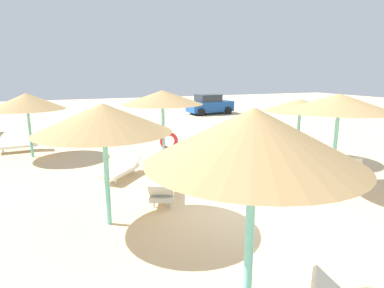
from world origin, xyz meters
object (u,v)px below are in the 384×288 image
Objects in this scene: parasol_4 at (103,118)px; lounger_4 at (163,190)px; lounger_7 at (278,166)px; bench_0 at (56,133)px; parasol_0 at (254,136)px; lounger_2 at (121,169)px; lounger_1 at (253,150)px; parasol_1 at (300,105)px; lounger_5 at (21,145)px; parasol_3 at (339,103)px; parasol_5 at (27,101)px; lounger_3 at (346,164)px; parked_car at (210,105)px; parasol_2 at (163,98)px.

lounger_4 is (1.64, 0.91, -2.26)m from parasol_4.
lounger_4 reaches higher than lounger_7.
parasol_0 is at bearing -80.71° from bench_0.
parasol_4 reaches higher than lounger_2.
lounger_2 is 2.66m from lounger_4.
lounger_7 is at bearing 9.77° from lounger_4.
bench_0 is at bearing 137.43° from lounger_1.
parasol_1 is 1.51× the size of lounger_5.
lounger_2 is at bearing 176.15° from parasol_1.
parasol_1 is 12.76m from bench_0.
parasol_3 is 7.30m from lounger_2.
lounger_5 is at bearing 113.21° from parasol_5.
lounger_5 is (-9.41, 9.38, -2.40)m from parasol_3.
parasol_0 is 1.70× the size of lounger_3.
parasol_4 is at bearing 177.32° from parasol_3.
parasol_3 is 1.52× the size of lounger_7.
parasol_1 is at bearing -101.82° from parked_car.
lounger_1 is 1.00× the size of lounger_3.
lounger_4 is 0.48× the size of parked_car.
lounger_3 is 2.53m from lounger_7.
parasol_1 is at bearing -40.61° from lounger_1.
parasol_0 reaches higher than lounger_5.
parasol_1 is 1.56× the size of lounger_2.
lounger_7 is at bearing -145.91° from parasol_1.
parasol_4 is 11.75m from bench_0.
parasol_1 is at bearing 66.73° from parasol_3.
parasol_3 is at bearing -76.32° from lounger_7.
parasol_2 is 5.94m from parasol_3.
parasol_0 is 7.99m from lounger_7.
lounger_7 is 17.46m from parked_car.
parasol_3 is at bearing 35.33° from parasol_0.
lounger_4 is (-6.45, -2.07, -1.98)m from parasol_1.
lounger_2 is at bearing -161.44° from parasol_2.
parasol_3 is at bearing -42.38° from parasol_5.
bench_0 is (-7.42, 9.78, 0.04)m from lounger_7.
lounger_4 reaches higher than lounger_1.
parasol_2 is at bearing 146.41° from lounger_7.
parasol_3 is 3.29m from lounger_3.
parasol_2 is at bearing 132.76° from parasol_3.
parasol_0 is at bearing -113.97° from parked_car.
lounger_1 is 1.22× the size of bench_0.
lounger_3 is (0.49, -2.10, -1.98)m from parasol_1.
parasol_0 reaches higher than lounger_7.
lounger_2 is (3.09, -4.29, -2.09)m from parasol_5.
lounger_3 is 6.94m from lounger_4.
lounger_4 is (0.33, 5.03, -2.50)m from parasol_0.
parasol_2 is 4.04m from lounger_4.
lounger_2 is at bearing 105.81° from lounger_4.
lounger_3 is 0.93× the size of lounger_7.
bench_0 is at bearing 117.60° from parasol_2.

